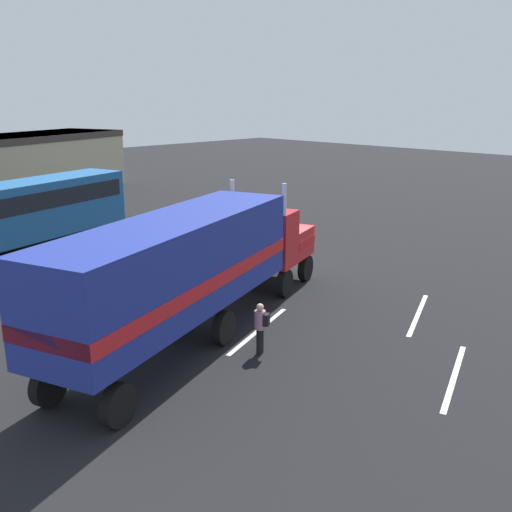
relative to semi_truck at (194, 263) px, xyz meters
name	(u,v)px	position (x,y,z in m)	size (l,w,h in m)	color
ground_plane	(280,277)	(6.65, 2.38, -2.52)	(120.00, 120.00, 0.00)	black
lane_stripe_near	(259,330)	(1.81, -1.12, -2.52)	(4.40, 0.16, 0.01)	silver
lane_stripe_mid	(418,314)	(6.92, -4.18, -2.52)	(4.40, 0.16, 0.01)	silver
lane_stripe_far	(454,377)	(3.33, -7.36, -2.52)	(4.40, 0.16, 0.01)	silver
semi_truck	(194,263)	(0.00, 0.00, 0.00)	(14.17, 7.10, 4.50)	red
person_bystander	(261,326)	(0.56, -2.42, -1.63)	(0.41, 0.48, 1.63)	black
parked_bus	(32,207)	(1.64, 15.27, -0.46)	(11.28, 5.37, 3.40)	#1E5999
building_backdrop	(7,165)	(6.60, 30.36, 0.04)	(21.27, 12.49, 4.71)	#B7AD8C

